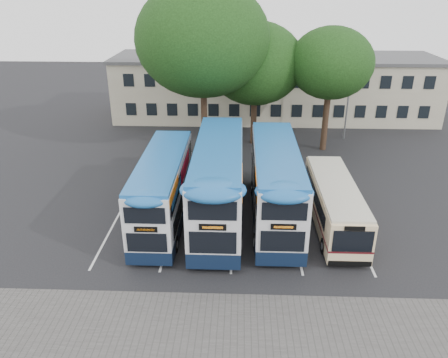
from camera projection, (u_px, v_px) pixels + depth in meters
The scene contains 12 objects.
ground at pixel (307, 270), 21.59m from camera, with size 120.00×120.00×0.00m, color black.
paving_strip at pixel (273, 345), 17.11m from camera, with size 40.00×6.00×0.01m, color #595654.
bay_lines at pixel (233, 218), 26.27m from camera, with size 14.12×11.00×0.01m.
depot_building at pixel (274, 86), 44.84m from camera, with size 32.40×8.40×6.20m.
lamp_post at pixel (350, 82), 37.45m from camera, with size 0.25×1.05×9.06m.
tree_left at pixel (203, 39), 32.65m from camera, with size 10.14×10.14×13.37m.
tree_mid at pixel (255, 64), 35.63m from camera, with size 7.92×7.92×10.26m.
tree_right at pixel (331, 63), 34.11m from camera, with size 6.62×6.62×9.99m.
bus_dd_left at pixel (163, 187), 25.07m from camera, with size 2.37×9.77×4.07m.
bus_dd_mid at pixel (219, 179), 25.25m from camera, with size 2.72×11.20×4.67m.
bus_dd_right at pixel (275, 181), 25.28m from camera, with size 2.57×10.61×4.42m.
bus_single at pixel (334, 201), 25.02m from camera, with size 2.26×8.87×2.64m.
Camera 1 is at (-3.42, -17.94, 13.03)m, focal length 35.00 mm.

